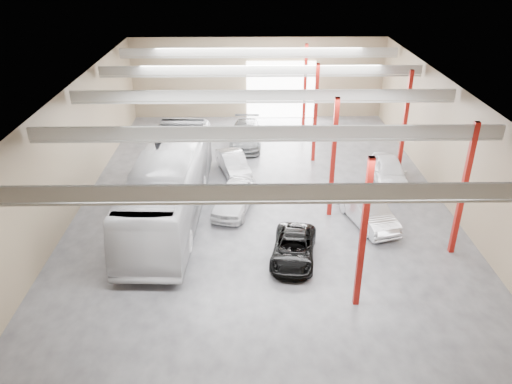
{
  "coord_description": "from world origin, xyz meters",
  "views": [
    {
      "loc": [
        -0.89,
        -27.34,
        14.36
      ],
      "look_at": [
        -0.49,
        -3.41,
        2.2
      ],
      "focal_mm": 35.0,
      "sensor_mm": 36.0,
      "label": 1
    }
  ],
  "objects_px": {
    "car_right_far": "(389,171)",
    "car_row_c": "(246,135)",
    "coach_bus": "(170,185)",
    "car_row_b": "(233,163)",
    "car_row_a": "(234,197)",
    "car_right_near": "(368,211)",
    "black_sedan": "(294,248)"
  },
  "relations": [
    {
      "from": "car_right_far",
      "to": "car_row_c",
      "type": "bearing_deg",
      "value": 147.14
    },
    {
      "from": "coach_bus",
      "to": "car_right_far",
      "type": "distance_m",
      "value": 14.31
    },
    {
      "from": "car_row_b",
      "to": "car_row_c",
      "type": "distance_m",
      "value": 5.27
    },
    {
      "from": "car_row_a",
      "to": "car_row_c",
      "type": "relative_size",
      "value": 0.83
    },
    {
      "from": "car_row_c",
      "to": "car_right_far",
      "type": "distance_m",
      "value": 11.65
    },
    {
      "from": "car_right_near",
      "to": "car_row_b",
      "type": "bearing_deg",
      "value": 121.96
    },
    {
      "from": "car_row_a",
      "to": "car_right_near",
      "type": "distance_m",
      "value": 7.69
    },
    {
      "from": "coach_bus",
      "to": "black_sedan",
      "type": "xyz_separation_m",
      "value": [
        6.69,
        -4.55,
        -1.35
      ]
    },
    {
      "from": "coach_bus",
      "to": "car_row_c",
      "type": "xyz_separation_m",
      "value": [
        4.29,
        11.05,
        -1.15
      ]
    },
    {
      "from": "coach_bus",
      "to": "car_row_c",
      "type": "bearing_deg",
      "value": 70.73
    },
    {
      "from": "car_right_near",
      "to": "car_right_far",
      "type": "xyz_separation_m",
      "value": [
        2.53,
        5.2,
        0.04
      ]
    },
    {
      "from": "car_row_a",
      "to": "black_sedan",
      "type": "bearing_deg",
      "value": -45.85
    },
    {
      "from": "car_right_near",
      "to": "car_right_far",
      "type": "distance_m",
      "value": 5.79
    },
    {
      "from": "car_right_near",
      "to": "car_row_a",
      "type": "bearing_deg",
      "value": 150.96
    },
    {
      "from": "car_row_c",
      "to": "car_right_near",
      "type": "xyz_separation_m",
      "value": [
        6.83,
        -12.13,
        -0.04
      ]
    },
    {
      "from": "coach_bus",
      "to": "car_row_b",
      "type": "relative_size",
      "value": 3.26
    },
    {
      "from": "car_row_b",
      "to": "black_sedan",
      "type": "bearing_deg",
      "value": -88.83
    },
    {
      "from": "car_row_b",
      "to": "car_right_near",
      "type": "relative_size",
      "value": 0.9
    },
    {
      "from": "black_sedan",
      "to": "car_right_far",
      "type": "distance_m",
      "value": 11.12
    },
    {
      "from": "car_row_a",
      "to": "car_right_far",
      "type": "distance_m",
      "value": 10.61
    },
    {
      "from": "car_row_c",
      "to": "car_right_near",
      "type": "height_order",
      "value": "car_row_c"
    },
    {
      "from": "car_row_b",
      "to": "car_right_far",
      "type": "distance_m",
      "value": 10.38
    },
    {
      "from": "car_row_a",
      "to": "car_row_c",
      "type": "xyz_separation_m",
      "value": [
        0.67,
        10.4,
        0.02
      ]
    },
    {
      "from": "car_right_near",
      "to": "car_row_c",
      "type": "bearing_deg",
      "value": 103.33
    },
    {
      "from": "coach_bus",
      "to": "car_row_b",
      "type": "bearing_deg",
      "value": 61.63
    },
    {
      "from": "coach_bus",
      "to": "car_row_a",
      "type": "relative_size",
      "value": 3.0
    },
    {
      "from": "car_row_c",
      "to": "car_right_near",
      "type": "bearing_deg",
      "value": -58.71
    },
    {
      "from": "car_row_a",
      "to": "car_row_c",
      "type": "bearing_deg",
      "value": 99.97
    },
    {
      "from": "car_row_b",
      "to": "car_row_c",
      "type": "bearing_deg",
      "value": 64.23
    },
    {
      "from": "black_sedan",
      "to": "car_right_near",
      "type": "height_order",
      "value": "car_right_near"
    },
    {
      "from": "coach_bus",
      "to": "car_row_a",
      "type": "xyz_separation_m",
      "value": [
        3.62,
        0.65,
        -1.17
      ]
    },
    {
      "from": "car_row_c",
      "to": "car_row_b",
      "type": "bearing_deg",
      "value": -97.58
    }
  ]
}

